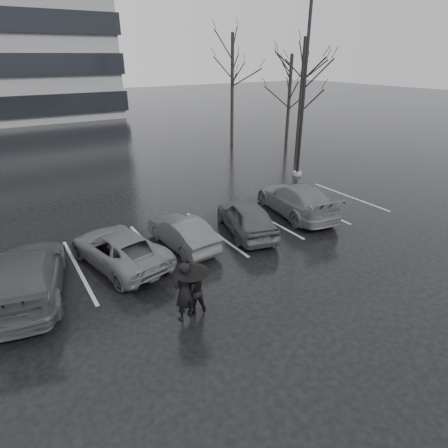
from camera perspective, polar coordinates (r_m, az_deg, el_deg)
ground at (r=13.76m, az=1.78°, el=-5.75°), size 160.00×160.00×0.00m
car_main at (r=15.72m, az=3.41°, el=1.04°), size 2.60×4.33×1.38m
car_west_a at (r=14.65m, az=-6.39°, el=-1.27°), size 1.53×3.73×1.20m
car_west_b at (r=13.86m, az=-15.68°, el=-3.57°), size 2.94×4.79×1.24m
car_west_c at (r=13.09m, az=-27.79°, el=-6.87°), size 3.09×5.36×1.46m
car_east at (r=17.91m, az=10.94°, el=3.71°), size 2.82×5.22×1.44m
pedestrian_left at (r=10.61m, az=-6.11°, el=-10.17°), size 0.75×0.59×1.82m
pedestrian_right at (r=10.96m, az=-4.63°, el=-9.97°), size 0.78×0.64×1.46m
umbrella at (r=10.34m, az=-4.98°, el=-6.73°), size 1.02×1.02×1.73m
lamp_post at (r=23.28m, az=12.00°, el=18.34°), size 0.56×0.56×10.18m
stall_stripes at (r=15.31m, az=-5.94°, el=-2.55°), size 19.72×5.00×0.00m
tree_east at (r=27.42m, az=11.59°, el=17.82°), size 0.26×0.26×8.00m
tree_ne at (r=32.08m, az=9.86°, el=17.94°), size 0.26×0.26×7.00m
tree_north at (r=32.26m, az=1.26°, el=19.64°), size 0.26×0.26×8.50m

